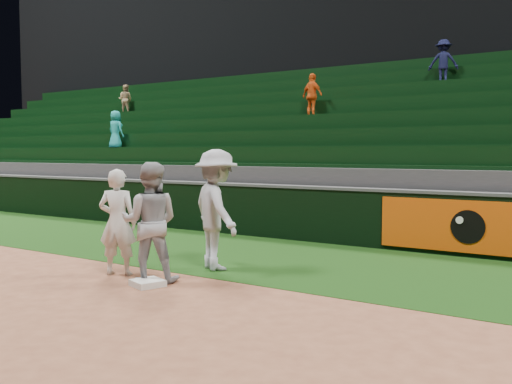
% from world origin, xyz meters
% --- Properties ---
extents(ground, '(70.00, 70.00, 0.00)m').
position_xyz_m(ground, '(0.00, 0.00, 0.00)').
color(ground, brown).
rests_on(ground, ground).
extents(foul_grass, '(36.00, 4.20, 0.01)m').
position_xyz_m(foul_grass, '(0.00, 3.00, 0.00)').
color(foul_grass, black).
rests_on(foul_grass, ground).
extents(upper_deck, '(40.00, 12.00, 12.00)m').
position_xyz_m(upper_deck, '(0.00, 17.45, 6.00)').
color(upper_deck, black).
rests_on(upper_deck, ground).
extents(first_base, '(0.54, 0.54, 0.10)m').
position_xyz_m(first_base, '(-0.04, -0.02, 0.05)').
color(first_base, silver).
rests_on(first_base, ground).
extents(first_baseman, '(0.75, 0.65, 1.74)m').
position_xyz_m(first_baseman, '(-1.00, 0.28, 0.87)').
color(first_baseman, silver).
rests_on(first_baseman, ground).
extents(baserunner, '(1.14, 1.09, 1.86)m').
position_xyz_m(baserunner, '(-0.22, 0.23, 0.93)').
color(baserunner, '#979AA1').
rests_on(baserunner, ground).
extents(base_coach, '(1.53, 1.33, 2.05)m').
position_xyz_m(base_coach, '(0.08, 1.52, 1.03)').
color(base_coach, '#A6AAB4').
rests_on(base_coach, foul_grass).
extents(field_wall, '(36.00, 0.45, 1.25)m').
position_xyz_m(field_wall, '(0.03, 5.20, 0.63)').
color(field_wall, black).
rests_on(field_wall, ground).
extents(stadium_seating, '(36.00, 5.95, 5.14)m').
position_xyz_m(stadium_seating, '(-0.00, 8.97, 1.70)').
color(stadium_seating, '#323234').
rests_on(stadium_seating, ground).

